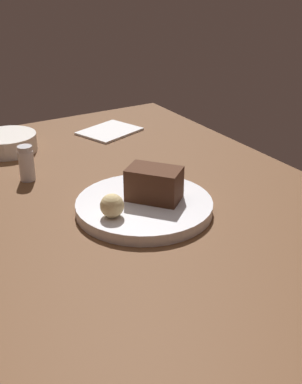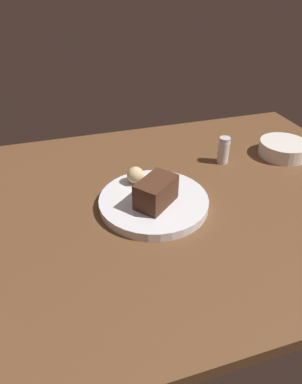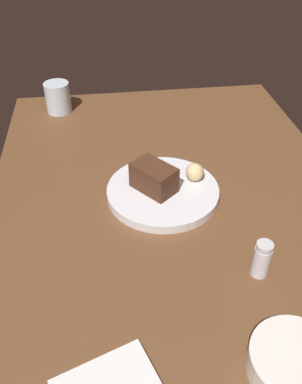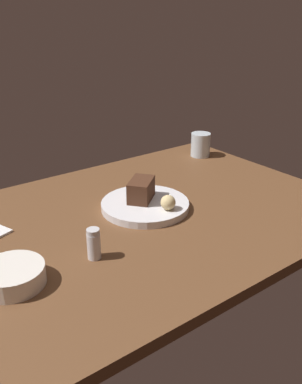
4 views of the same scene
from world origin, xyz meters
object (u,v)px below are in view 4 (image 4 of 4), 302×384
object	(u,v)px
salt_shaker	(94,244)
side_bowl	(12,276)
dessert_plate	(145,205)
chocolate_cake_slice	(141,190)
water_glass	(201,145)
bread_roll	(168,202)

from	to	relation	value
salt_shaker	side_bowl	xyz separation A→B (cm)	(-19.13, 1.42, -1.66)
side_bowl	dessert_plate	bearing A→B (deg)	16.11
salt_shaker	side_bowl	bearing A→B (deg)	175.75
dessert_plate	chocolate_cake_slice	size ratio (longest dim) A/B	2.62
salt_shaker	water_glass	world-z (taller)	water_glass
chocolate_cake_slice	bread_roll	xyz separation A→B (cm)	(2.19, -9.94, -0.98)
water_glass	side_bowl	distance (cm)	98.10
chocolate_cake_slice	salt_shaker	size ratio (longest dim) A/B	1.28
dessert_plate	bread_roll	bearing A→B (deg)	-73.58
bread_roll	side_bowl	bearing A→B (deg)	-173.90
chocolate_cake_slice	side_bowl	xyz separation A→B (cm)	(-44.55, -14.94, -3.10)
salt_shaker	chocolate_cake_slice	bearing A→B (deg)	32.77
salt_shaker	water_glass	bearing A→B (deg)	29.17
bread_roll	side_bowl	xyz separation A→B (cm)	(-46.74, -5.00, -2.13)
dessert_plate	side_bowl	xyz separation A→B (cm)	(-44.44, -12.83, 1.09)
side_bowl	bread_roll	bearing A→B (deg)	6.10
chocolate_cake_slice	water_glass	bearing A→B (deg)	27.05
water_glass	dessert_plate	bearing A→B (deg)	-150.95
salt_shaker	water_glass	size ratio (longest dim) A/B	0.84
dessert_plate	salt_shaker	bearing A→B (deg)	-150.60
side_bowl	water_glass	bearing A→B (deg)	22.98
water_glass	chocolate_cake_slice	bearing A→B (deg)	-152.95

